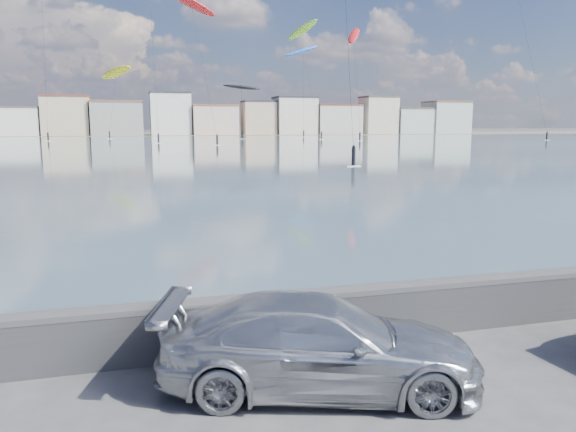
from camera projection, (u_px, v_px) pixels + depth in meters
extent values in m
plane|color=#333335|center=(296.00, 429.00, 7.47)|extent=(700.00, 700.00, 0.00)
cube|color=#334851|center=(143.00, 147.00, 94.44)|extent=(500.00, 177.00, 0.00)
cube|color=#4C473D|center=(137.00, 134.00, 197.57)|extent=(500.00, 60.00, 0.00)
cube|color=#28282B|center=(253.00, 327.00, 9.96)|extent=(400.00, 0.35, 0.90)
cylinder|color=#28282B|center=(253.00, 303.00, 9.89)|extent=(400.00, 0.36, 0.36)
cube|color=white|center=(20.00, 122.00, 174.33)|extent=(12.00, 10.00, 8.50)
cube|color=#4C423D|center=(19.00, 107.00, 173.58)|extent=(12.24, 10.20, 0.60)
cube|color=beige|center=(66.00, 117.00, 177.61)|extent=(14.00, 11.00, 12.00)
cube|color=brown|center=(65.00, 96.00, 176.57)|extent=(14.28, 11.22, 0.60)
cube|color=gray|center=(117.00, 119.00, 181.82)|extent=(16.00, 13.00, 10.50)
cube|color=brown|center=(116.00, 102.00, 180.91)|extent=(16.32, 13.26, 0.60)
cube|color=white|center=(170.00, 115.00, 186.06)|extent=(13.00, 10.00, 13.50)
cube|color=#2D2D33|center=(170.00, 93.00, 184.90)|extent=(13.26, 10.20, 0.60)
cube|color=beige|center=(214.00, 121.00, 190.21)|extent=(15.00, 12.00, 9.50)
cube|color=brown|center=(214.00, 106.00, 189.39)|extent=(15.30, 12.24, 0.60)
cube|color=#CCB293|center=(259.00, 119.00, 194.18)|extent=(11.00, 9.00, 11.00)
cube|color=#2D2D33|center=(259.00, 102.00, 193.23)|extent=(11.22, 9.18, 0.60)
cube|color=silver|center=(295.00, 117.00, 197.49)|extent=(14.00, 11.00, 12.50)
cube|color=#2D2D33|center=(295.00, 98.00, 196.41)|extent=(14.28, 11.22, 0.60)
cube|color=beige|center=(336.00, 120.00, 201.78)|extent=(16.00, 12.00, 10.00)
cube|color=brown|center=(336.00, 105.00, 200.91)|extent=(16.32, 12.24, 0.60)
cube|color=beige|center=(378.00, 116.00, 205.89)|extent=(12.00, 10.00, 13.00)
cube|color=#4C423D|center=(379.00, 97.00, 204.78)|extent=(12.24, 10.20, 0.60)
cube|color=#B7C6BC|center=(411.00, 122.00, 209.78)|extent=(14.00, 11.00, 9.00)
cube|color=#4C423D|center=(412.00, 109.00, 209.00)|extent=(14.28, 11.22, 0.60)
cube|color=#B7C6BC|center=(446.00, 118.00, 213.40)|extent=(15.00, 12.00, 11.50)
cube|color=brown|center=(447.00, 102.00, 212.41)|extent=(15.30, 12.24, 0.60)
imported|color=#ACAEB3|center=(319.00, 344.00, 8.55)|extent=(5.25, 3.34, 1.42)
ellipsoid|color=red|center=(354.00, 36.00, 129.06)|extent=(6.24, 8.35, 5.73)
cube|color=white|center=(360.00, 141.00, 126.47)|extent=(1.40, 0.42, 0.08)
cylinder|color=black|center=(360.00, 137.00, 126.33)|extent=(0.36, 0.36, 1.70)
sphere|color=black|center=(360.00, 133.00, 126.18)|extent=(0.28, 0.28, 0.28)
cylinder|color=black|center=(357.00, 85.00, 127.66)|extent=(0.80, 6.65, 22.60)
ellipsoid|color=red|center=(191.00, 3.00, 111.44)|extent=(10.57, 3.44, 6.23)
cube|color=white|center=(217.00, 145.00, 101.75)|extent=(1.40, 0.42, 0.08)
cylinder|color=black|center=(217.00, 140.00, 101.61)|extent=(0.36, 0.36, 1.70)
sphere|color=black|center=(217.00, 135.00, 101.46)|extent=(0.28, 0.28, 0.28)
cylinder|color=black|center=(203.00, 67.00, 106.50)|extent=(2.44, 15.64, 26.28)
ellipsoid|color=#8CD826|center=(303.00, 30.00, 162.86)|extent=(8.95, 9.49, 6.58)
cube|color=white|center=(304.00, 137.00, 159.06)|extent=(1.40, 0.42, 0.08)
cylinder|color=black|center=(304.00, 134.00, 158.91)|extent=(0.36, 0.36, 1.70)
sphere|color=black|center=(304.00, 131.00, 158.77)|extent=(0.28, 0.28, 0.28)
cylinder|color=black|center=(303.00, 81.00, 160.86)|extent=(2.26, 8.71, 29.44)
ellipsoid|color=blue|center=(301.00, 51.00, 146.82)|extent=(10.01, 3.51, 4.32)
cube|color=white|center=(321.00, 140.00, 135.80)|extent=(1.40, 0.42, 0.08)
cylinder|color=black|center=(321.00, 136.00, 135.65)|extent=(0.36, 0.36, 1.70)
sphere|color=black|center=(321.00, 132.00, 135.50)|extent=(0.28, 0.28, 0.28)
cylinder|color=black|center=(311.00, 91.00, 141.21)|extent=(0.47, 15.64, 21.35)
ellipsoid|color=yellow|center=(116.00, 72.00, 148.11)|extent=(9.62, 10.02, 4.91)
cube|color=white|center=(110.00, 139.00, 142.91)|extent=(1.40, 0.42, 0.08)
cylinder|color=black|center=(110.00, 135.00, 142.76)|extent=(0.36, 0.36, 1.70)
sphere|color=black|center=(109.00, 132.00, 142.62)|extent=(0.28, 0.28, 0.28)
cylinder|color=black|center=(113.00, 103.00, 145.41)|extent=(2.24, 7.85, 15.90)
cube|color=white|center=(159.00, 143.00, 112.37)|extent=(1.40, 0.42, 0.08)
cylinder|color=black|center=(158.00, 138.00, 112.23)|extent=(0.36, 0.36, 1.70)
sphere|color=black|center=(158.00, 134.00, 112.08)|extent=(0.28, 0.28, 0.28)
cylinder|color=black|center=(153.00, 44.00, 112.44)|extent=(0.55, 7.07, 36.65)
ellipsoid|color=black|center=(241.00, 87.00, 145.10)|extent=(10.22, 4.80, 2.01)
cube|color=white|center=(242.00, 139.00, 140.76)|extent=(1.40, 0.42, 0.08)
cylinder|color=black|center=(242.00, 135.00, 140.61)|extent=(0.36, 0.36, 1.70)
sphere|color=black|center=(242.00, 132.00, 140.46)|extent=(0.28, 0.28, 0.28)
cylinder|color=black|center=(242.00, 110.00, 142.82)|extent=(1.23, 6.53, 11.87)
cube|color=white|center=(353.00, 166.00, 52.46)|extent=(1.40, 0.42, 0.08)
cylinder|color=black|center=(354.00, 156.00, 52.32)|extent=(0.36, 0.36, 1.70)
sphere|color=black|center=(354.00, 147.00, 52.17)|extent=(0.28, 0.28, 0.28)
cylinder|color=black|center=(347.00, 34.00, 55.86)|extent=(2.61, 10.87, 23.01)
cube|color=white|center=(48.00, 141.00, 125.37)|extent=(1.40, 0.42, 0.08)
cylinder|color=black|center=(48.00, 137.00, 125.23)|extent=(0.36, 0.36, 1.70)
sphere|color=black|center=(48.00, 133.00, 125.08)|extent=(0.28, 0.28, 0.28)
cylinder|color=black|center=(45.00, 62.00, 126.32)|extent=(0.36, 8.16, 32.53)
cube|color=white|center=(547.00, 140.00, 131.33)|extent=(1.40, 0.42, 0.08)
cylinder|color=black|center=(547.00, 136.00, 131.18)|extent=(0.36, 0.36, 1.70)
sphere|color=black|center=(547.00, 132.00, 131.03)|extent=(0.28, 0.28, 0.28)
cylinder|color=black|center=(531.00, 60.00, 133.31)|extent=(2.49, 11.35, 34.90)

